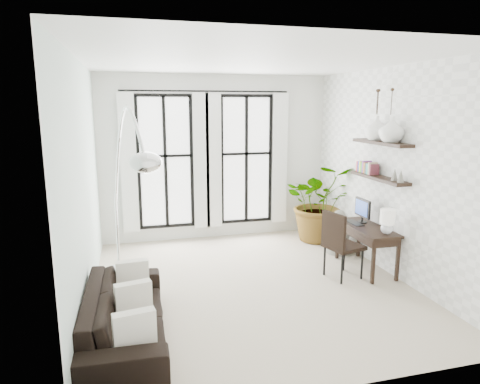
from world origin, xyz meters
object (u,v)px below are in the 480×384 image
object	(u,v)px
sofa	(125,316)
desk_chair	(339,241)
arc_lamp	(126,152)
desk	(368,230)
buddha	(339,235)
plant	(320,202)

from	to	relation	value
sofa	desk_chair	distance (m)	3.34
sofa	arc_lamp	distance (m)	2.01
desk	arc_lamp	distance (m)	3.89
buddha	sofa	bearing A→B (deg)	-150.19
desk	buddha	distance (m)	0.97
arc_lamp	buddha	size ratio (longest dim) A/B	3.30
plant	buddha	xyz separation A→B (m)	(0.01, -0.77, -0.43)
desk	sofa	bearing A→B (deg)	-161.92
plant	buddha	world-z (taller)	plant
sofa	plant	world-z (taller)	plant
sofa	desk	world-z (taller)	desk
desk_chair	buddha	bearing A→B (deg)	48.48
sofa	buddha	world-z (taller)	buddha
desk_chair	sofa	bearing A→B (deg)	-175.55
plant	desk	xyz separation A→B (m)	(0.05, -1.68, -0.08)
buddha	arc_lamp	bearing A→B (deg)	-163.28
plant	desk_chair	distance (m)	1.93
sofa	plant	distance (m)	4.72
desk	buddha	size ratio (longest dim) A/B	1.53
sofa	desk	bearing A→B (deg)	-70.35
plant	desk	size ratio (longest dim) A/B	1.26
desk_chair	buddha	world-z (taller)	desk_chair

